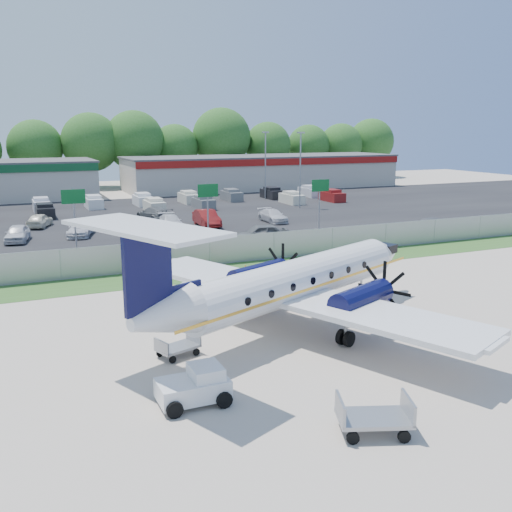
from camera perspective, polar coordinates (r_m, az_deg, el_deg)
name	(u,v)px	position (r m, az deg, el deg)	size (l,w,h in m)	color
ground	(306,327)	(28.05, 5.01, -7.04)	(170.00, 170.00, 0.00)	#BAAC9D
grass_verge	(220,271)	(38.53, -3.62, -1.55)	(170.00, 4.00, 0.02)	#2D561E
access_road	(189,252)	(44.99, -6.72, 0.45)	(170.00, 8.00, 0.02)	black
parking_lot	(132,215)	(65.06, -12.25, 3.99)	(170.00, 32.00, 0.02)	black
perimeter_fence	(210,251)	(40.14, -4.63, 0.46)	(120.00, 0.06, 1.99)	gray
building_east	(263,172)	(93.77, 0.68, 8.43)	(44.40, 12.40, 5.24)	#B8B1A6
sign_left	(74,205)	(46.60, -17.76, 4.85)	(1.80, 0.26, 5.00)	gray
sign_mid	(208,199)	(48.99, -4.83, 5.75)	(1.80, 0.26, 5.00)	gray
sign_right	(320,193)	(53.58, 6.42, 6.30)	(1.80, 0.26, 5.00)	gray
light_pole_ne	(300,165)	(69.49, 4.45, 9.10)	(0.90, 0.35, 9.09)	gray
light_pole_se	(265,161)	(78.42, 0.94, 9.52)	(0.90, 0.35, 9.09)	gray
tree_line	(89,188)	(98.38, -16.37, 6.58)	(112.00, 6.00, 14.00)	#235619
aircraft	(292,282)	(27.06, 3.66, -2.57)	(19.48, 18.92, 6.05)	silver
pushback_tug	(196,386)	(20.52, -6.04, -12.78)	(2.45, 1.75, 1.32)	silver
baggage_cart_near	(178,347)	(24.55, -7.82, -8.97)	(1.97, 1.54, 0.91)	gray
baggage_cart_far	(374,417)	(18.97, 11.71, -15.47)	(2.60, 2.08, 1.19)	gray
cone_port_wing	(212,391)	(20.95, -4.43, -13.28)	(0.40, 0.40, 0.57)	#F13607
cone_starboard_wing	(245,269)	(38.10, -1.07, -1.30)	(0.38, 0.38, 0.55)	#F13607
road_car_mid	(260,243)	(48.01, 0.41, 1.29)	(1.94, 4.81, 1.64)	#595B5E
road_car_east	(433,235)	(54.46, 17.29, 2.06)	(1.99, 4.95, 1.69)	#595B5E
parked_car_a	(18,242)	(52.68, -22.70, 1.32)	(1.71, 4.26, 1.45)	silver
parked_car_b	(81,236)	(53.64, -17.11, 1.92)	(1.88, 4.64, 1.35)	silver
parked_car_c	(171,229)	(55.58, -8.50, 2.70)	(1.90, 4.68, 1.36)	silver
parked_car_d	(207,226)	(56.70, -4.94, 2.99)	(1.72, 4.93, 1.62)	maroon
parked_car_e	(273,222)	(59.04, 1.69, 3.41)	(1.83, 4.49, 1.30)	silver
parked_car_f	(40,227)	(59.76, -20.77, 2.71)	(1.64, 4.07, 1.39)	beige
parked_car_g	(154,220)	(61.05, -10.14, 3.52)	(2.05, 5.04, 1.46)	#595B5E
far_parking_rows	(124,210)	(69.92, -13.10, 4.52)	(56.00, 10.00, 1.60)	gray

